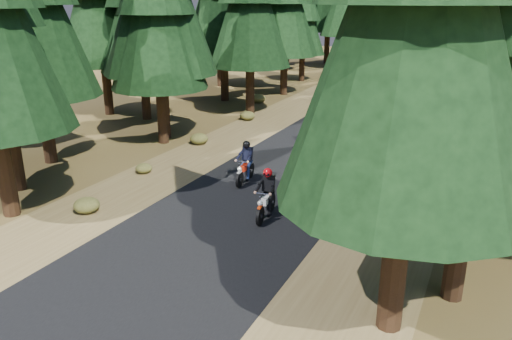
% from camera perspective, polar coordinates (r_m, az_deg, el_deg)
% --- Properties ---
extents(ground, '(120.00, 120.00, 0.00)m').
position_cam_1_polar(ground, '(16.28, -2.30, -5.22)').
color(ground, '#4B3A1B').
rests_on(ground, ground).
extents(road, '(6.00, 100.00, 0.01)m').
position_cam_1_polar(road, '(20.51, 4.24, -0.03)').
color(road, black).
rests_on(road, ground).
extents(shoulder_l, '(3.20, 100.00, 0.01)m').
position_cam_1_polar(shoulder_l, '(22.51, -6.72, 1.62)').
color(shoulder_l, brown).
rests_on(shoulder_l, ground).
extents(shoulder_r, '(3.20, 100.00, 0.01)m').
position_cam_1_polar(shoulder_r, '(19.43, 16.95, -1.94)').
color(shoulder_r, brown).
rests_on(shoulder_r, ground).
extents(log_near, '(4.24, 4.69, 0.32)m').
position_cam_1_polar(log_near, '(23.69, 25.36, 1.15)').
color(log_near, '#4C4233').
rests_on(log_near, ground).
extents(understory_shrubs, '(16.04, 32.82, 0.70)m').
position_cam_1_polar(understory_shrubs, '(23.03, 10.61, 2.55)').
color(understory_shrubs, '#474C1E').
rests_on(understory_shrubs, ground).
extents(rider_lead, '(0.76, 1.87, 1.62)m').
position_cam_1_polar(rider_lead, '(15.89, 1.15, -3.68)').
color(rider_lead, white).
rests_on(rider_lead, road).
extents(rider_follow, '(0.72, 1.84, 1.60)m').
position_cam_1_polar(rider_follow, '(18.94, -1.25, 0.10)').
color(rider_follow, maroon).
rests_on(rider_follow, road).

